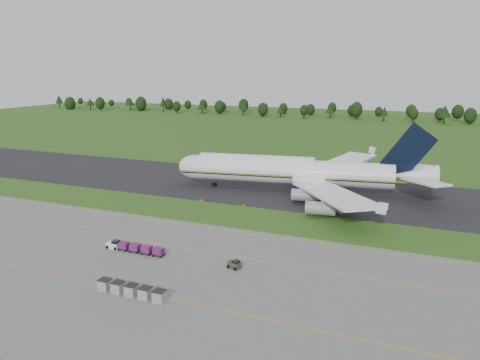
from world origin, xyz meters
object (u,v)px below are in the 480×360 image
at_px(aircraft, 295,171).
at_px(utility_cart, 234,265).
at_px(uld_row, 131,290).
at_px(edge_markers, 222,203).
at_px(baggage_train, 134,248).

distance_m(aircraft, utility_cart, 53.41).
bearing_deg(uld_row, edge_markers, 99.04).
xyz_separation_m(uld_row, edge_markers, (-7.71, 48.45, -0.64)).
height_order(utility_cart, edge_markers, utility_cart).
bearing_deg(edge_markers, baggage_train, -93.28).
bearing_deg(baggage_train, edge_markers, 86.72).
relative_size(aircraft, edge_markers, 5.94).
xyz_separation_m(utility_cart, uld_row, (-10.08, -14.70, 0.29)).
height_order(utility_cart, uld_row, uld_row).
distance_m(baggage_train, uld_row, 17.27).
bearing_deg(edge_markers, utility_cart, -62.21).
relative_size(aircraft, baggage_train, 5.85).
xyz_separation_m(baggage_train, edge_markers, (1.95, 34.13, -0.57)).
bearing_deg(uld_row, baggage_train, 124.01).
distance_m(baggage_train, edge_markers, 34.20).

